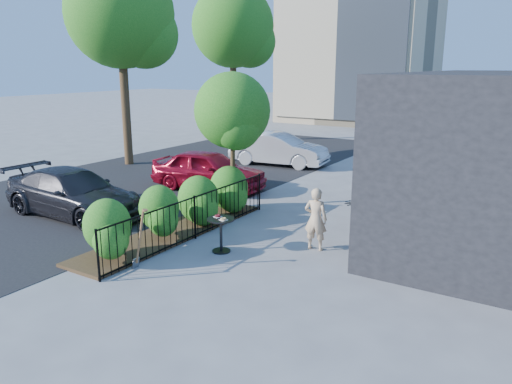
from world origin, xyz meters
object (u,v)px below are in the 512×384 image
Objects in this scene: patio_tree at (233,115)px; car_silver at (279,149)px; street_tree_far at (233,31)px; cafe_table at (221,229)px; car_red at (209,170)px; car_darkgrey at (73,193)px; woman at (316,219)px; street_tree_near at (121,20)px; shovel at (139,242)px.

patio_tree is 7.15m from car_silver.
street_tree_far is at bearing 124.51° from patio_tree.
car_red is at bearing 130.02° from cafe_table.
car_red is 4.70m from car_darkgrey.
woman reaches higher than cafe_table.
street_tree_near is 9.21m from car_darkgrey.
patio_tree is at bearing 101.36° from shovel.
cafe_table is 6.00m from car_red.
cafe_table is 0.21× the size of car_red.
street_tree_far is at bearing 43.05° from car_silver.
car_red reaches higher than shovel.
woman is (3.56, -1.86, -2.03)m from patio_tree.
street_tree_far reaches higher than car_darkgrey.
car_red is (5.64, -9.75, -5.23)m from street_tree_far.
woman is (11.26, -13.06, -5.18)m from street_tree_far.
patio_tree is at bearing -168.27° from car_silver.
patio_tree is 2.84× the size of shovel.
cafe_table is 5.24m from car_darkgrey.
shovel is (-0.82, -1.74, 0.06)m from cafe_table.
car_darkgrey is (4.27, -6.24, -5.26)m from street_tree_near.
street_tree_near is 8.00m from street_tree_far.
cafe_table is at bearing 64.80° from shovel.
street_tree_near is at bearing 65.88° from car_red.
woman is at bearing -49.23° from street_tree_far.
street_tree_far reaches higher than patio_tree.
woman is 6.52m from car_red.
shovel is at bearing -115.20° from cafe_table.
cafe_table is (1.80, -3.14, -2.21)m from patio_tree.
patio_tree is 0.87× the size of car_darkgrey.
street_tree_near reaches higher than car_red.
shovel is at bearing 40.71° from woman.
car_silver reaches higher than car_red.
patio_tree is 3.27m from car_red.
patio_tree reaches higher than car_red.
car_silver is at bearing -40.33° from street_tree_far.
car_silver is (5.55, -4.71, -5.23)m from street_tree_far.
cafe_table is 0.19× the size of car_darkgrey.
street_tree_near is 5.97× the size of shovel.
street_tree_near is at bearing 146.29° from cafe_table.
car_silver is at bearing 112.32° from cafe_table.
street_tree_near is 12.62m from cafe_table.
street_tree_far is at bearing 90.00° from street_tree_near.
woman is 10.11m from car_silver.
patio_tree is at bearing -48.47° from car_darkgrey.
patio_tree reaches higher than shovel.
shovel is 11.80m from car_silver.
car_red is 0.96× the size of car_silver.
shovel is 0.31× the size of car_darkgrey.
car_red is at bearing 174.48° from car_silver.
car_silver is at bearing -5.84° from car_red.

